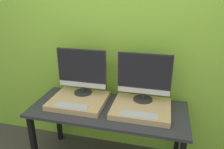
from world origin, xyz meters
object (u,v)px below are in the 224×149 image
object	(u,v)px
monitor_left	(82,71)
keyboard_left	(71,106)
keyboard_right	(139,115)
monitor_right	(144,76)

from	to	relation	value
monitor_left	keyboard_left	distance (m)	0.41
monitor_left	keyboard_right	distance (m)	0.78
monitor_left	monitor_right	bearing A→B (deg)	0.00
monitor_left	keyboard_right	bearing A→B (deg)	-25.12
keyboard_left	monitor_right	xyz separation A→B (m)	(0.67, 0.31, 0.26)
keyboard_right	keyboard_left	bearing A→B (deg)	180.00
keyboard_left	monitor_right	world-z (taller)	monitor_right
monitor_left	monitor_right	xyz separation A→B (m)	(0.67, 0.00, 0.00)
monitor_right	keyboard_right	world-z (taller)	monitor_right
monitor_right	keyboard_right	distance (m)	0.41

